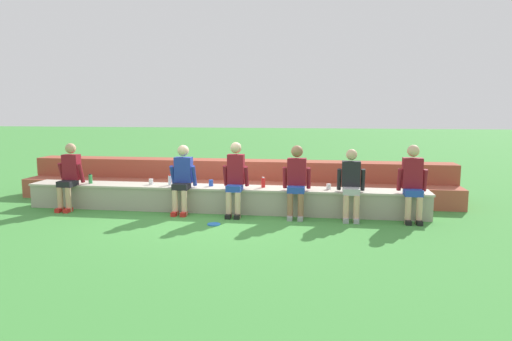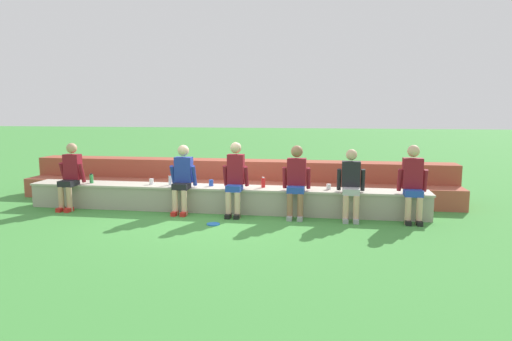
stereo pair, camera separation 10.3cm
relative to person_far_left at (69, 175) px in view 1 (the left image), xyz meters
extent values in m
plane|color=#428E3D|center=(3.15, 0.02, -0.73)|extent=(80.00, 80.00, 0.00)
cube|color=#A8A08E|center=(3.15, 0.32, -0.48)|extent=(8.15, 0.60, 0.50)
cube|color=#BCB39F|center=(3.15, 0.32, -0.24)|extent=(8.19, 0.64, 0.04)
cube|color=#A7503C|center=(3.15, 1.26, -0.51)|extent=(9.91, 0.61, 0.44)
cube|color=#9E4732|center=(3.15, 1.87, -0.29)|extent=(9.91, 0.61, 0.88)
cylinder|color=tan|center=(-0.09, -0.23, -0.48)|extent=(0.11, 0.11, 0.50)
cylinder|color=tan|center=(0.09, -0.23, -0.48)|extent=(0.11, 0.11, 0.50)
cube|color=red|center=(-0.09, -0.27, -0.69)|extent=(0.10, 0.22, 0.08)
cube|color=red|center=(0.09, -0.27, -0.69)|extent=(0.10, 0.22, 0.08)
cube|color=black|center=(0.00, -0.08, -0.17)|extent=(0.30, 0.36, 0.12)
cube|color=maroon|center=(0.00, 0.10, 0.15)|extent=(0.33, 0.20, 0.53)
sphere|color=tan|center=(0.00, 0.10, 0.54)|extent=(0.21, 0.21, 0.21)
cylinder|color=maroon|center=(-0.22, 0.08, 0.03)|extent=(0.08, 0.21, 0.42)
cylinder|color=maroon|center=(0.22, 0.08, 0.03)|extent=(0.08, 0.20, 0.42)
cylinder|color=beige|center=(2.33, -0.19, -0.48)|extent=(0.11, 0.11, 0.50)
cylinder|color=beige|center=(2.51, -0.19, -0.48)|extent=(0.11, 0.11, 0.50)
cube|color=red|center=(2.33, -0.23, -0.69)|extent=(0.10, 0.22, 0.08)
cube|color=red|center=(2.51, -0.23, -0.69)|extent=(0.10, 0.22, 0.08)
cube|color=black|center=(2.42, -0.06, -0.17)|extent=(0.31, 0.31, 0.12)
cube|color=#23389E|center=(2.42, 0.10, 0.14)|extent=(0.34, 0.20, 0.51)
sphere|color=beige|center=(2.42, 0.10, 0.52)|extent=(0.22, 0.22, 0.22)
cylinder|color=#23389E|center=(2.20, 0.08, 0.02)|extent=(0.08, 0.24, 0.42)
cylinder|color=#23389E|center=(2.64, 0.08, 0.02)|extent=(0.08, 0.20, 0.42)
cylinder|color=beige|center=(3.41, -0.23, -0.48)|extent=(0.11, 0.11, 0.50)
cylinder|color=beige|center=(3.59, -0.23, -0.48)|extent=(0.11, 0.11, 0.50)
cube|color=black|center=(3.41, -0.27, -0.69)|extent=(0.10, 0.22, 0.08)
cube|color=black|center=(3.59, -0.27, -0.69)|extent=(0.10, 0.22, 0.08)
cube|color=#2347B2|center=(3.50, -0.08, -0.17)|extent=(0.29, 0.35, 0.12)
cube|color=maroon|center=(3.50, 0.07, 0.18)|extent=(0.32, 0.20, 0.58)
sphere|color=beige|center=(3.50, 0.07, 0.60)|extent=(0.22, 0.22, 0.22)
cylinder|color=maroon|center=(3.29, 0.05, 0.04)|extent=(0.08, 0.20, 0.43)
cylinder|color=maroon|center=(3.71, 0.05, 0.04)|extent=(0.08, 0.23, 0.42)
cylinder|color=#996B4C|center=(4.59, -0.19, -0.48)|extent=(0.11, 0.11, 0.50)
cylinder|color=#996B4C|center=(4.79, -0.19, -0.48)|extent=(0.11, 0.11, 0.50)
cube|color=#99999E|center=(4.59, -0.23, -0.69)|extent=(0.10, 0.22, 0.08)
cube|color=#99999E|center=(4.79, -0.23, -0.69)|extent=(0.10, 0.22, 0.08)
cube|color=#2347B2|center=(4.69, -0.06, -0.17)|extent=(0.32, 0.32, 0.12)
cube|color=maroon|center=(4.69, 0.11, 0.14)|extent=(0.36, 0.20, 0.52)
sphere|color=#996B4C|center=(4.69, 0.11, 0.54)|extent=(0.23, 0.23, 0.23)
cylinder|color=maroon|center=(4.46, 0.09, 0.03)|extent=(0.08, 0.16, 0.43)
cylinder|color=maroon|center=(4.92, 0.09, 0.03)|extent=(0.08, 0.18, 0.43)
cylinder|color=#DBAD89|center=(5.62, -0.21, -0.48)|extent=(0.11, 0.11, 0.50)
cylinder|color=#DBAD89|center=(5.81, -0.21, -0.48)|extent=(0.11, 0.11, 0.50)
cube|color=#99999E|center=(5.62, -0.25, -0.69)|extent=(0.10, 0.22, 0.08)
cube|color=#99999E|center=(5.81, -0.25, -0.69)|extent=(0.10, 0.22, 0.08)
cube|color=#B2B2B7|center=(5.72, -0.07, -0.17)|extent=(0.31, 0.34, 0.12)
cube|color=black|center=(5.72, 0.12, 0.12)|extent=(0.34, 0.20, 0.48)
sphere|color=#DBAD89|center=(5.72, 0.12, 0.49)|extent=(0.21, 0.21, 0.21)
cylinder|color=black|center=(5.49, 0.10, 0.02)|extent=(0.08, 0.18, 0.43)
cylinder|color=black|center=(5.94, 0.10, 0.02)|extent=(0.08, 0.15, 0.43)
cylinder|color=#DBAD89|center=(6.73, -0.19, -0.48)|extent=(0.11, 0.11, 0.50)
cylinder|color=#DBAD89|center=(6.93, -0.19, -0.48)|extent=(0.11, 0.11, 0.50)
cube|color=black|center=(6.73, -0.23, -0.69)|extent=(0.10, 0.22, 0.08)
cube|color=black|center=(6.93, -0.23, -0.69)|extent=(0.10, 0.22, 0.08)
cube|color=#2347B2|center=(6.83, -0.06, -0.17)|extent=(0.32, 0.32, 0.12)
cube|color=maroon|center=(6.83, 0.10, 0.17)|extent=(0.35, 0.20, 0.57)
sphere|color=#DBAD89|center=(6.83, 0.10, 0.58)|extent=(0.22, 0.22, 0.22)
cylinder|color=maroon|center=(6.60, 0.08, 0.04)|extent=(0.08, 0.17, 0.43)
cylinder|color=maroon|center=(7.06, 0.08, 0.04)|extent=(0.08, 0.17, 0.43)
cylinder|color=red|center=(4.00, 0.34, -0.13)|extent=(0.08, 0.08, 0.19)
cylinder|color=white|center=(4.00, 0.34, -0.02)|extent=(0.05, 0.05, 0.02)
cylinder|color=green|center=(0.31, 0.27, -0.13)|extent=(0.08, 0.08, 0.19)
cylinder|color=black|center=(0.31, 0.27, -0.03)|extent=(0.05, 0.05, 0.02)
cylinder|color=silver|center=(2.05, 0.32, -0.12)|extent=(0.07, 0.07, 0.19)
cylinder|color=red|center=(2.05, 0.32, -0.02)|extent=(0.04, 0.04, 0.02)
cylinder|color=white|center=(5.30, 0.33, -0.17)|extent=(0.09, 0.09, 0.11)
cylinder|color=blue|center=(2.92, 0.35, -0.16)|extent=(0.09, 0.09, 0.13)
cylinder|color=white|center=(1.63, 0.33, -0.16)|extent=(0.09, 0.09, 0.12)
cylinder|color=blue|center=(3.25, -0.79, -0.72)|extent=(0.24, 0.24, 0.02)
camera|label=1|loc=(5.20, -8.49, 1.35)|focal=31.53mm
camera|label=2|loc=(5.30, -8.48, 1.35)|focal=31.53mm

